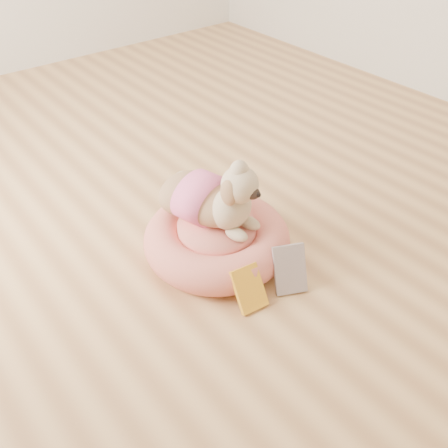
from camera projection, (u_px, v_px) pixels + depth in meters
floor at (202, 189)px, 2.64m from camera, size 4.50×4.50×0.00m
pet_bed at (217, 239)px, 2.18m from camera, size 0.64×0.64×0.16m
dog at (212, 187)px, 2.04m from camera, size 0.44×0.54×0.34m
book_yellow at (249, 288)px, 1.94m from camera, size 0.13×0.13×0.16m
book_white at (290, 269)px, 2.01m from camera, size 0.17×0.16×0.19m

